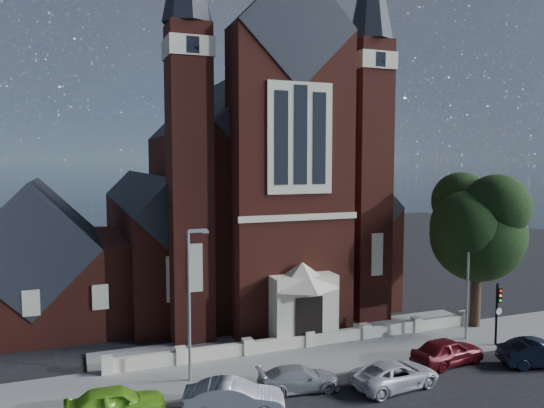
{
  "coord_description": "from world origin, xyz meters",
  "views": [
    {
      "loc": [
        -13.56,
        -22.67,
        11.64
      ],
      "look_at": [
        -0.34,
        12.0,
        8.55
      ],
      "focal_mm": 35.0,
      "sensor_mm": 36.0,
      "label": 1
    }
  ],
  "objects_px": {
    "church": "(232,198)",
    "car_dark_red": "(448,351)",
    "parish_hall": "(36,268)",
    "car_white_suv": "(395,374)",
    "traffic_signal": "(498,306)",
    "car_lime_van": "(115,403)",
    "street_lamp_right": "(469,270)",
    "car_silver_b": "(299,378)",
    "car_silver_a": "(234,398)",
    "car_navy": "(541,353)",
    "street_tree": "(482,229)",
    "street_lamp_left": "(191,296)"
  },
  "relations": [
    {
      "from": "street_lamp_right",
      "to": "car_navy",
      "type": "xyz_separation_m",
      "value": [
        0.9,
        -4.91,
        -3.85
      ]
    },
    {
      "from": "car_navy",
      "to": "parish_hall",
      "type": "bearing_deg",
      "value": 73.25
    },
    {
      "from": "car_lime_van",
      "to": "car_dark_red",
      "type": "bearing_deg",
      "value": -89.4
    },
    {
      "from": "church",
      "to": "traffic_signal",
      "type": "distance_m",
      "value": 23.94
    },
    {
      "from": "street_tree",
      "to": "car_silver_b",
      "type": "distance_m",
      "value": 17.49
    },
    {
      "from": "street_lamp_right",
      "to": "car_silver_a",
      "type": "xyz_separation_m",
      "value": [
        -16.94,
        -4.16,
        -3.83
      ]
    },
    {
      "from": "car_white_suv",
      "to": "parish_hall",
      "type": "bearing_deg",
      "value": 37.65
    },
    {
      "from": "street_lamp_right",
      "to": "car_white_suv",
      "type": "bearing_deg",
      "value": -152.79
    },
    {
      "from": "car_silver_b",
      "to": "car_dark_red",
      "type": "relative_size",
      "value": 0.94
    },
    {
      "from": "car_dark_red",
      "to": "car_silver_b",
      "type": "bearing_deg",
      "value": 83.57
    },
    {
      "from": "street_lamp_left",
      "to": "street_tree",
      "type": "bearing_deg",
      "value": 4.76
    },
    {
      "from": "street_tree",
      "to": "car_dark_red",
      "type": "distance_m",
      "value": 9.92
    },
    {
      "from": "street_lamp_right",
      "to": "car_silver_b",
      "type": "distance_m",
      "value": 14.03
    },
    {
      "from": "traffic_signal",
      "to": "car_silver_b",
      "type": "relative_size",
      "value": 0.95
    },
    {
      "from": "traffic_signal",
      "to": "car_white_suv",
      "type": "xyz_separation_m",
      "value": [
        -9.28,
        -2.73,
        -1.92
      ]
    },
    {
      "from": "car_silver_b",
      "to": "car_white_suv",
      "type": "relative_size",
      "value": 0.88
    },
    {
      "from": "street_lamp_left",
      "to": "car_silver_b",
      "type": "distance_m",
      "value": 6.92
    },
    {
      "from": "car_lime_van",
      "to": "car_navy",
      "type": "height_order",
      "value": "car_lime_van"
    },
    {
      "from": "traffic_signal",
      "to": "street_tree",
      "type": "bearing_deg",
      "value": 64.05
    },
    {
      "from": "street_tree",
      "to": "car_white_suv",
      "type": "height_order",
      "value": "street_tree"
    },
    {
      "from": "street_tree",
      "to": "street_lamp_right",
      "type": "xyz_separation_m",
      "value": [
        -2.51,
        -1.71,
        -2.36
      ]
    },
    {
      "from": "street_lamp_right",
      "to": "car_dark_red",
      "type": "xyz_separation_m",
      "value": [
        -3.81,
        -2.76,
        -3.84
      ]
    },
    {
      "from": "car_silver_b",
      "to": "car_white_suv",
      "type": "height_order",
      "value": "car_white_suv"
    },
    {
      "from": "church",
      "to": "street_tree",
      "type": "height_order",
      "value": "church"
    },
    {
      "from": "parish_hall",
      "to": "car_white_suv",
      "type": "xyz_separation_m",
      "value": [
        17.72,
        -18.31,
        -3.34
      ]
    },
    {
      "from": "church",
      "to": "car_silver_a",
      "type": "bearing_deg",
      "value": -106.51
    },
    {
      "from": "car_lime_van",
      "to": "traffic_signal",
      "type": "bearing_deg",
      "value": -86.41
    },
    {
      "from": "parish_hall",
      "to": "car_dark_red",
      "type": "distance_m",
      "value": 28.07
    },
    {
      "from": "parish_hall",
      "to": "car_white_suv",
      "type": "distance_m",
      "value": 25.69
    },
    {
      "from": "car_silver_a",
      "to": "car_lime_van",
      "type": "bearing_deg",
      "value": 93.36
    },
    {
      "from": "traffic_signal",
      "to": "car_dark_red",
      "type": "xyz_separation_m",
      "value": [
        -4.72,
        -1.19,
        -1.82
      ]
    },
    {
      "from": "traffic_signal",
      "to": "car_navy",
      "type": "xyz_separation_m",
      "value": [
        -0.01,
        -3.34,
        -1.83
      ]
    },
    {
      "from": "church",
      "to": "car_lime_van",
      "type": "xyz_separation_m",
      "value": [
        -11.96,
        -21.67,
        -7.43
      ]
    },
    {
      "from": "parish_hall",
      "to": "street_lamp_right",
      "type": "bearing_deg",
      "value": -28.22
    },
    {
      "from": "car_lime_van",
      "to": "car_silver_b",
      "type": "bearing_deg",
      "value": -90.34
    },
    {
      "from": "car_silver_b",
      "to": "car_white_suv",
      "type": "xyz_separation_m",
      "value": [
        4.76,
        -1.41,
        0.05
      ]
    },
    {
      "from": "car_white_suv",
      "to": "street_lamp_right",
      "type": "bearing_deg",
      "value": -69.2
    },
    {
      "from": "traffic_signal",
      "to": "car_lime_van",
      "type": "height_order",
      "value": "traffic_signal"
    },
    {
      "from": "church",
      "to": "car_dark_red",
      "type": "relative_size",
      "value": 7.79
    },
    {
      "from": "parish_hall",
      "to": "car_dark_red",
      "type": "bearing_deg",
      "value": -36.96
    },
    {
      "from": "car_navy",
      "to": "street_lamp_right",
      "type": "bearing_deg",
      "value": 28.66
    },
    {
      "from": "car_lime_van",
      "to": "street_lamp_right",
      "type": "bearing_deg",
      "value": -82.23
    },
    {
      "from": "street_lamp_right",
      "to": "car_silver_a",
      "type": "distance_m",
      "value": 17.86
    },
    {
      "from": "street_lamp_right",
      "to": "car_lime_van",
      "type": "xyz_separation_m",
      "value": [
        -22.05,
        -2.73,
        -3.84
      ]
    },
    {
      "from": "street_lamp_right",
      "to": "car_dark_red",
      "type": "bearing_deg",
      "value": -144.06
    },
    {
      "from": "parish_hall",
      "to": "car_navy",
      "type": "height_order",
      "value": "parish_hall"
    },
    {
      "from": "car_silver_b",
      "to": "car_dark_red",
      "type": "xyz_separation_m",
      "value": [
        9.32,
        0.13,
        0.15
      ]
    },
    {
      "from": "street_lamp_left",
      "to": "car_navy",
      "type": "relative_size",
      "value": 1.77
    },
    {
      "from": "traffic_signal",
      "to": "car_lime_van",
      "type": "relative_size",
      "value": 0.9
    },
    {
      "from": "street_lamp_left",
      "to": "car_lime_van",
      "type": "relative_size",
      "value": 1.82
    }
  ]
}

